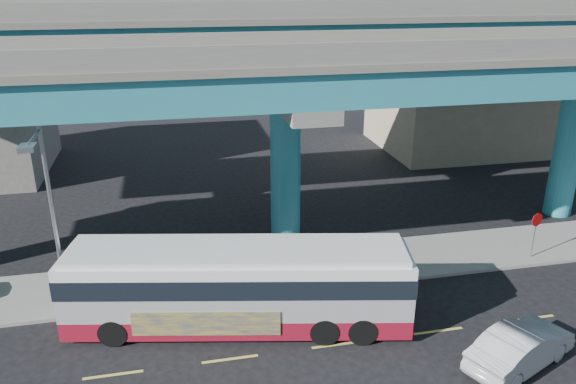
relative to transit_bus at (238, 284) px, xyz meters
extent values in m
plane|color=black|center=(3.38, -1.74, -1.83)|extent=(120.00, 120.00, 0.00)
cube|color=gray|center=(3.38, 3.76, -1.75)|extent=(70.00, 4.00, 0.15)
cube|color=#D8C64C|center=(-4.62, -2.04, -1.82)|extent=(2.00, 0.12, 0.01)
cube|color=#D8C64C|center=(-0.62, -2.04, -1.82)|extent=(2.00, 0.12, 0.01)
cube|color=#D8C64C|center=(3.38, -2.04, -1.82)|extent=(2.00, 0.12, 0.01)
cube|color=#D8C64C|center=(7.38, -2.04, -1.82)|extent=(2.00, 0.12, 0.01)
cube|color=#D8C64C|center=(11.38, -2.04, -1.82)|extent=(2.00, 0.12, 0.01)
cylinder|color=teal|center=(3.38, 7.26, 1.87)|extent=(1.50, 1.50, 7.40)
cube|color=gray|center=(3.38, 7.26, 5.87)|extent=(2.00, 12.00, 0.60)
cube|color=gray|center=(3.38, 10.76, 6.77)|extent=(1.80, 5.00, 1.20)
cylinder|color=teal|center=(19.38, 7.26, 1.87)|extent=(1.50, 1.50, 7.40)
cube|color=gray|center=(19.38, 10.76, 6.77)|extent=(1.80, 5.00, 1.20)
cube|color=teal|center=(3.38, 3.76, 6.87)|extent=(52.00, 5.00, 1.40)
cube|color=gray|center=(3.38, 3.76, 7.72)|extent=(52.00, 5.40, 0.30)
cube|color=gray|center=(3.38, 1.26, 8.27)|extent=(52.00, 0.25, 0.80)
cube|color=gray|center=(3.38, 6.26, 8.27)|extent=(52.00, 0.25, 0.80)
cube|color=teal|center=(3.38, 10.76, 8.07)|extent=(52.00, 5.00, 1.40)
cube|color=gray|center=(3.38, 10.76, 8.92)|extent=(52.00, 5.40, 0.30)
cube|color=gray|center=(3.38, 8.26, 9.47)|extent=(52.00, 0.25, 0.80)
cube|color=gray|center=(3.38, 13.26, 9.47)|extent=(52.00, 0.25, 0.80)
cube|color=tan|center=(21.38, 21.26, 1.67)|extent=(14.00, 10.00, 7.00)
cube|color=black|center=(21.38, 16.16, 3.77)|extent=(12.00, 0.25, 1.20)
cube|color=maroon|center=(-0.02, 0.01, -1.24)|extent=(13.20, 5.31, 0.75)
cube|color=#B3B3B8|center=(-0.02, 0.01, -0.05)|extent=(13.20, 5.31, 1.61)
cube|color=black|center=(-0.02, 0.01, 0.48)|extent=(13.26, 5.37, 0.75)
cube|color=silver|center=(-0.02, 0.01, 1.08)|extent=(13.20, 5.31, 0.43)
cube|color=silver|center=(-0.02, 0.01, 1.40)|extent=(12.75, 4.99, 0.22)
cube|color=black|center=(6.32, -1.31, 0.32)|extent=(0.57, 2.45, 1.29)
cube|color=black|center=(-6.35, 1.32, 0.32)|extent=(0.57, 2.45, 1.29)
cube|color=navy|center=(-1.35, -1.14, -0.84)|extent=(5.28, 1.14, 0.97)
cylinder|color=black|center=(-4.69, -0.29, -1.29)|extent=(1.12, 0.53, 1.08)
cylinder|color=black|center=(-4.19, 2.14, -1.29)|extent=(1.12, 0.53, 1.08)
cylinder|color=black|center=(2.89, -1.86, -1.29)|extent=(1.12, 0.53, 1.08)
cylinder|color=black|center=(3.40, 0.56, -1.29)|extent=(1.12, 0.53, 1.08)
cylinder|color=black|center=(4.26, -2.15, -1.29)|extent=(1.12, 0.53, 1.08)
cylinder|color=black|center=(4.76, 0.28, -1.29)|extent=(1.12, 0.53, 1.08)
imported|color=#B1B2B6|center=(9.19, -4.48, -1.09)|extent=(4.93, 5.67, 1.48)
cylinder|color=gray|center=(-6.63, 2.26, 2.15)|extent=(0.16, 0.16, 7.65)
cylinder|color=gray|center=(-6.63, 1.23, 5.76)|extent=(0.12, 2.07, 0.12)
cube|color=gray|center=(-6.63, 0.20, 5.71)|extent=(0.50, 0.70, 0.18)
cylinder|color=gray|center=(14.41, 2.46, -0.69)|extent=(0.06, 0.06, 1.98)
cylinder|color=#B20A0A|center=(14.41, 2.43, 0.26)|extent=(0.67, 0.19, 0.69)
camera|label=1|loc=(-2.12, -18.60, 10.79)|focal=35.00mm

